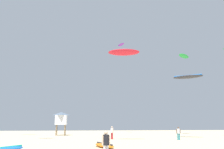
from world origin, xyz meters
TOP-DOWN VIEW (x-y plane):
  - person_foreground at (-2.10, 3.49)m, footprint 0.56×0.40m
  - person_midground at (9.09, 19.80)m, footprint 0.57×0.39m
  - person_left at (0.41, 22.39)m, footprint 0.40×0.53m
  - kite_grounded_near at (-1.60, 10.93)m, footprint 2.15×3.73m
  - kite_grounded_mid at (-9.65, 8.72)m, footprint 2.54×3.49m
  - lifeguard_tower at (-7.69, 33.20)m, footprint 2.30×2.30m
  - kite_aloft_0 at (4.44, 39.93)m, footprint 1.57×2.54m
  - kite_aloft_3 at (1.43, 17.67)m, footprint 4.19×1.81m
  - kite_aloft_4 at (12.13, 22.59)m, footprint 4.41×3.64m
  - kite_aloft_5 at (15.79, 32.07)m, footprint 3.52×3.33m

SIDE VIEW (x-z plane):
  - kite_grounded_mid at x=-9.65m, z-range -0.01..0.41m
  - kite_grounded_near at x=-1.60m, z-range -0.01..0.42m
  - person_midground at x=9.09m, z-range 0.15..1.87m
  - person_left at x=0.41m, z-range 0.15..1.92m
  - person_foreground at x=-2.10m, z-range 0.15..1.93m
  - lifeguard_tower at x=-7.69m, z-range 0.98..5.13m
  - kite_aloft_4 at x=12.13m, z-range 8.88..9.47m
  - kite_aloft_3 at x=1.43m, z-range 10.82..11.76m
  - kite_aloft_5 at x=15.79m, z-range 14.82..15.52m
  - kite_aloft_0 at x=4.44m, z-range 19.48..19.91m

